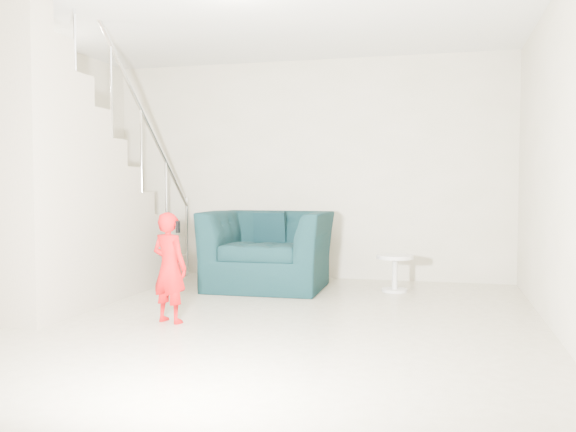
% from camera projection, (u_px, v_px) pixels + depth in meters
% --- Properties ---
extents(floor, '(5.50, 5.50, 0.00)m').
position_uv_depth(floor, '(235.00, 327.00, 4.99)').
color(floor, gray).
rests_on(floor, ground).
extents(back_wall, '(5.00, 0.00, 5.00)m').
position_uv_depth(back_wall, '(306.00, 170.00, 7.59)').
color(back_wall, '#AFAA8E').
rests_on(back_wall, floor).
extents(right_wall, '(0.00, 5.50, 5.50)m').
position_uv_depth(right_wall, '(568.00, 158.00, 4.32)').
color(right_wall, '#AFAA8E').
rests_on(right_wall, floor).
extents(armchair, '(1.35, 1.18, 0.86)m').
position_uv_depth(armchair, '(268.00, 250.00, 6.84)').
color(armchair, black).
rests_on(armchair, floor).
extents(toddler, '(0.39, 0.31, 0.93)m').
position_uv_depth(toddler, '(169.00, 267.00, 5.13)').
color(toddler, '#910407').
rests_on(toddler, floor).
extents(side_table, '(0.40, 0.40, 0.40)m').
position_uv_depth(side_table, '(395.00, 267.00, 6.61)').
color(side_table, silver).
rests_on(side_table, floor).
extents(staircase, '(1.02, 3.03, 3.62)m').
position_uv_depth(staircase, '(59.00, 207.00, 5.96)').
color(staircase, '#ADA089').
rests_on(staircase, floor).
extents(cushion, '(0.38, 0.18, 0.37)m').
position_uv_depth(cushion, '(270.00, 226.00, 7.13)').
color(cushion, black).
rests_on(cushion, armchair).
extents(throw, '(0.05, 0.52, 0.59)m').
position_uv_depth(throw, '(220.00, 239.00, 6.89)').
color(throw, black).
rests_on(throw, armchair).
extents(phone, '(0.02, 0.05, 0.10)m').
position_uv_depth(phone, '(178.00, 227.00, 5.07)').
color(phone, black).
rests_on(phone, toddler).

